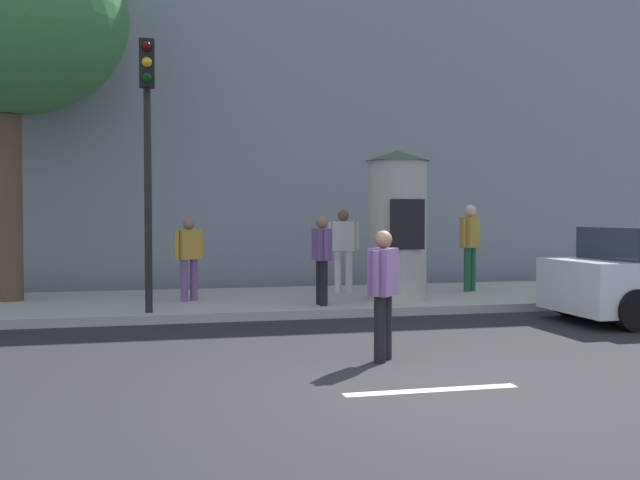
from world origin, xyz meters
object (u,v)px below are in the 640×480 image
at_px(pedestrian_in_light_jacket, 470,240).
at_px(pedestrian_near_pole, 343,244).
at_px(traffic_light, 147,131).
at_px(poster_column, 397,224).
at_px(pedestrian_with_backpack, 383,285).
at_px(street_tree, 7,15).
at_px(pedestrian_with_bag, 189,253).
at_px(pedestrian_tallest, 322,253).

bearing_deg(pedestrian_in_light_jacket, pedestrian_near_pole, 171.91).
xyz_separation_m(traffic_light, poster_column, (4.50, 0.80, -1.52)).
relative_size(poster_column, pedestrian_with_backpack, 1.79).
height_order(poster_column, pedestrian_in_light_jacket, poster_column).
xyz_separation_m(poster_column, pedestrian_with_backpack, (-1.78, -4.56, -0.66)).
bearing_deg(pedestrian_with_backpack, traffic_light, 125.87).
xyz_separation_m(poster_column, street_tree, (-7.00, 1.55, 3.84)).
xyz_separation_m(traffic_light, pedestrian_with_bag, (0.72, 1.55, -2.05)).
distance_m(street_tree, pedestrian_tallest, 7.24).
distance_m(pedestrian_with_bag, pedestrian_in_light_jacket, 5.79).
relative_size(pedestrian_tallest, pedestrian_near_pole, 0.93).
relative_size(pedestrian_with_backpack, pedestrian_in_light_jacket, 0.86).
bearing_deg(pedestrian_with_bag, poster_column, -11.25).
distance_m(pedestrian_with_bag, pedestrian_tallest, 2.52).
xyz_separation_m(pedestrian_with_bag, pedestrian_near_pole, (3.15, 0.75, 0.11)).
relative_size(poster_column, pedestrian_with_bag, 1.82).
distance_m(traffic_light, pedestrian_with_bag, 2.67).
relative_size(traffic_light, pedestrian_tallest, 2.78).
relative_size(poster_column, street_tree, 0.39).
xyz_separation_m(pedestrian_with_bag, pedestrian_in_light_jacket, (5.78, 0.38, 0.18)).
bearing_deg(pedestrian_tallest, poster_column, 14.07).
bearing_deg(poster_column, pedestrian_with_backpack, -111.30).
bearing_deg(pedestrian_near_pole, pedestrian_with_backpack, -100.73).
height_order(traffic_light, pedestrian_with_backpack, traffic_light).
relative_size(traffic_light, poster_column, 1.57).
xyz_separation_m(poster_column, pedestrian_near_pole, (-0.63, 1.50, -0.41)).
relative_size(street_tree, pedestrian_near_pole, 4.22).
xyz_separation_m(pedestrian_in_light_jacket, pedestrian_near_pole, (-2.62, 0.37, -0.07)).
height_order(pedestrian_with_bag, pedestrian_tallest, pedestrian_tallest).
xyz_separation_m(pedestrian_with_bag, pedestrian_tallest, (2.25, -1.14, 0.03)).
distance_m(street_tree, pedestrian_near_pole, 7.66).
bearing_deg(pedestrian_with_bag, pedestrian_tallest, -26.81).
xyz_separation_m(pedestrian_with_backpack, pedestrian_tallest, (0.24, 4.18, 0.16)).
bearing_deg(pedestrian_tallest, street_tree, 160.55).
distance_m(poster_column, pedestrian_with_backpack, 4.94).
height_order(street_tree, pedestrian_with_backpack, street_tree).
bearing_deg(pedestrian_in_light_jacket, traffic_light, -163.48).
bearing_deg(pedestrian_tallest, traffic_light, -172.06).
relative_size(pedestrian_in_light_jacket, pedestrian_near_pole, 1.07).
xyz_separation_m(pedestrian_tallest, pedestrian_in_light_jacket, (3.53, 1.51, 0.16)).
relative_size(street_tree, pedestrian_in_light_jacket, 3.96).
distance_m(poster_column, pedestrian_tallest, 1.66).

